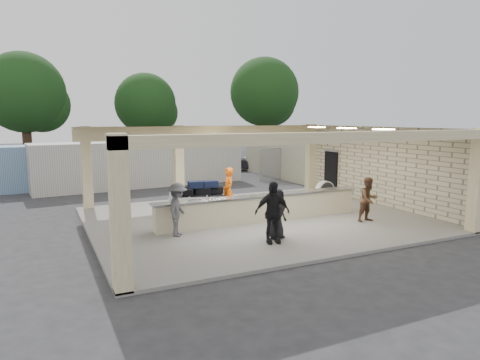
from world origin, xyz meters
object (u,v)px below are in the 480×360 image
passenger_b (272,212)px  passenger_d (277,214)px  passenger_a (369,200)px  passenger_c (178,210)px  drum_fan (325,191)px  baggage_counter (262,208)px  baggage_handler (228,191)px  car_dark (224,162)px  container_white (142,163)px  luggage_cart (200,198)px  car_white_a (277,160)px  car_white_b (297,160)px

passenger_b → passenger_d: bearing=53.6°
passenger_a → passenger_c: bearing=167.9°
passenger_d → drum_fan: bearing=12.0°
baggage_counter → baggage_handler: baggage_handler is taller
baggage_handler → passenger_a: size_ratio=1.13×
baggage_handler → passenger_b: (-0.40, -4.18, 0.02)m
passenger_b → car_dark: size_ratio=0.49×
drum_fan → passenger_a: (-0.71, -3.60, 0.29)m
passenger_b → container_white: size_ratio=0.16×
passenger_b → passenger_d: (0.37, 0.37, -0.15)m
drum_fan → passenger_c: bearing=-165.3°
luggage_cart → baggage_handler: (1.20, 0.03, 0.18)m
car_white_a → car_white_b: bearing=-110.7°
drum_fan → car_dark: 13.83m
car_white_a → container_white: 11.54m
luggage_cart → passenger_b: (0.80, -4.16, 0.20)m
car_dark → luggage_cart: bearing=-174.9°
car_white_b → car_white_a: bearing=71.1°
car_white_a → passenger_b: bearing=143.6°
passenger_d → car_white_b: passenger_d is taller
drum_fan → car_white_a: bearing=65.5°
car_dark → baggage_counter: bearing=-166.7°
car_dark → container_white: bearing=155.4°
drum_fan → car_dark: (1.02, 13.79, 0.02)m
baggage_handler → car_dark: (5.87, 14.06, -0.38)m
passenger_d → car_white_a: 19.26m
passenger_b → luggage_cart: bearing=109.9°
car_white_a → passenger_c: bearing=134.6°
baggage_handler → passenger_a: bearing=57.3°
baggage_handler → passenger_c: 3.54m
drum_fan → car_white_b: car_white_b is taller
car_white_a → luggage_cart: bearing=134.0°
passenger_a → car_dark: bearing=81.4°
container_white → car_white_a: bearing=12.4°
baggage_counter → car_white_a: size_ratio=1.66×
passenger_c → car_dark: passenger_c is taller
baggage_counter → passenger_d: size_ratio=5.15×
luggage_cart → drum_fan: luggage_cart is taller
baggage_counter → drum_fan: 4.61m
car_white_b → container_white: 12.95m
drum_fan → baggage_handler: baggage_handler is taller
passenger_a → drum_fan: bearing=75.8°
baggage_counter → car_dark: (5.24, 15.65, 0.06)m
passenger_a → passenger_c: size_ratio=0.94×
baggage_handler → car_white_b: bearing=143.8°
baggage_handler → passenger_a: 5.31m
passenger_d → car_white_b: 19.75m
luggage_cart → passenger_b: 4.24m
passenger_a → car_dark: 17.48m
luggage_cart → car_white_a: luggage_cart is taller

